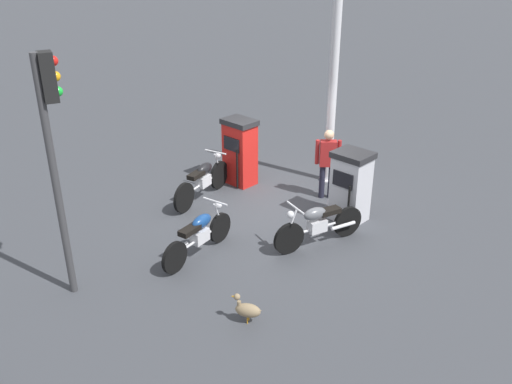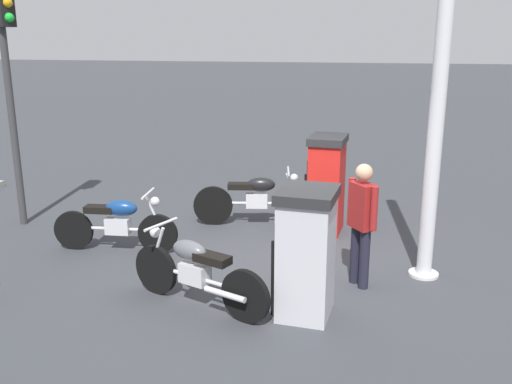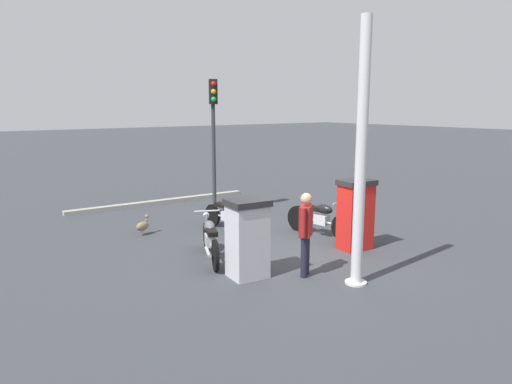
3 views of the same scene
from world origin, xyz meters
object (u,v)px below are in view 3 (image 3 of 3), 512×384
Objects in this scene: fuel_pump_far at (247,238)px; wandering_duck at (143,226)px; fuel_pump_near at (355,214)px; motorcycle_far_pump at (210,239)px; canopy_support_pole at (361,160)px; roadside_traffic_light at (213,123)px; motorcycle_extra at (228,214)px; motorcycle_near_pump at (321,218)px; attendant_person at (306,229)px.

fuel_pump_far reaches higher than wandering_duck.
motorcycle_far_pump is (1.30, 3.04, -0.36)m from fuel_pump_near.
wandering_duck is 0.11× the size of canopy_support_pole.
canopy_support_pole is at bearing 172.14° from roadside_traffic_light.
motorcycle_far_pump is 0.40× the size of canopy_support_pole.
motorcycle_extra is at bearing 157.73° from roadside_traffic_light.
fuel_pump_far is at bearing 111.28° from motorcycle_near_pump.
canopy_support_pole is (-1.46, 1.56, 1.47)m from fuel_pump_near.
fuel_pump_far is at bearing 57.19° from attendant_person.
fuel_pump_near is at bearing -46.94° from canopy_support_pole.
canopy_support_pole is at bearing 179.37° from motorcycle_extra.
fuel_pump_far reaches higher than motorcycle_near_pump.
motorcycle_far_pump is at bearing 2.50° from fuel_pump_far.
motorcycle_near_pump is at bearing -91.83° from motorcycle_far_pump.
attendant_person is 4.82m from wandering_duck.
attendant_person is at bearing 29.36° from canopy_support_pole.
attendant_person is (-1.90, -0.99, 0.47)m from motorcycle_far_pump.
motorcycle_extra reaches higher than wandering_duck.
motorcycle_extra is 0.40× the size of canopy_support_pole.
motorcycle_far_pump is at bearing 88.17° from motorcycle_near_pump.
motorcycle_extra is (2.99, 1.51, -0.37)m from fuel_pump_near.
roadside_traffic_light is 0.84× the size of canopy_support_pole.
wandering_duck is at bearing 52.12° from motorcycle_near_pump.
motorcycle_far_pump is 0.47× the size of roadside_traffic_light.
fuel_pump_near is 1.25m from motorcycle_near_pump.
roadside_traffic_light is at bearing -7.86° from canopy_support_pole.
attendant_person is 1.68m from canopy_support_pole.
motorcycle_near_pump is at bearing -31.92° from canopy_support_pole.
attendant_person reaches higher than motorcycle_extra.
fuel_pump_near is at bearing 175.61° from motorcycle_near_pump.
motorcycle_far_pump is 0.98× the size of motorcycle_extra.
attendant_person is at bearing 171.57° from motorcycle_extra.
motorcycle_far_pump is (1.30, 0.06, -0.31)m from fuel_pump_far.
fuel_pump_far is 5.91m from roadside_traffic_light.
wandering_duck is (0.96, 1.94, -0.21)m from motorcycle_extra.
fuel_pump_near is 0.34× the size of canopy_support_pole.
fuel_pump_near is 3.21× the size of wandering_duck.
wandering_duck is (2.66, 0.42, -0.21)m from motorcycle_far_pump.
canopy_support_pole reaches higher than roadside_traffic_light.
motorcycle_far_pump is 3.76× the size of wandering_duck.
wandering_duck is 6.09m from canopy_support_pole.
motorcycle_near_pump is 1.09× the size of motorcycle_far_pump.
canopy_support_pole reaches higher than motorcycle_extra.
fuel_pump_near is 0.78× the size of motorcycle_near_pump.
roadside_traffic_light reaches higher than motorcycle_far_pump.
attendant_person is at bearing -152.47° from motorcycle_far_pump.
fuel_pump_near is 1.06× the size of fuel_pump_far.
fuel_pump_near is at bearing -113.12° from motorcycle_far_pump.
motorcycle_extra is at bearing -26.08° from fuel_pump_far.
fuel_pump_far is 3.03× the size of wandering_duck.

